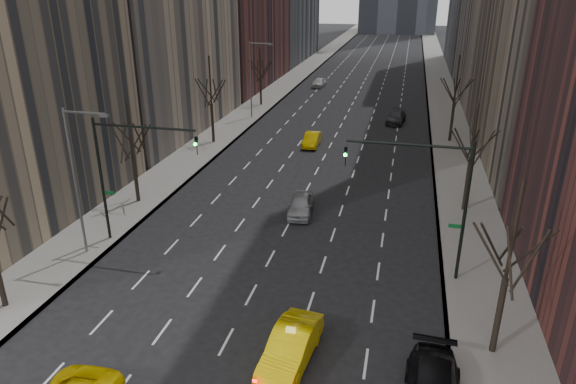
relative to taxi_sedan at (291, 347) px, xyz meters
The scene contains 17 objects.
sidewalk_left 68.41m from the taxi_sedan, 103.09° to the left, with size 4.50×320.00×0.15m, color slate.
sidewalk_right 67.24m from the taxi_sedan, 82.30° to the left, with size 4.50×320.00×0.15m, color slate.
tree_lw_b 21.33m from the taxi_sedan, 136.18° to the left, with size 3.36×3.50×7.82m.
tree_lw_c 34.37m from the taxi_sedan, 116.46° to the left, with size 3.36×3.50×8.74m.
tree_lw_d 51.04m from the taxi_sedan, 107.41° to the left, with size 3.36×3.50×7.36m.
tree_rw_a 9.65m from the taxi_sedan, 16.71° to the left, with size 3.36×3.50×8.28m.
tree_rw_b 20.79m from the taxi_sedan, 64.83° to the left, with size 3.36×3.50×7.82m.
tree_rw_c 37.80m from the taxi_sedan, 76.56° to the left, with size 3.36×3.50×8.74m.
traffic_mast_left 15.78m from the taxi_sedan, 145.07° to the left, with size 6.69×0.39×8.00m.
traffic_mast_right 11.44m from the taxi_sedan, 55.80° to the left, with size 6.69×0.39×8.00m.
streetlight_near 16.30m from the taxi_sedan, 154.80° to the left, with size 2.83×0.22×9.00m.
streetlight_far 44.21m from the taxi_sedan, 108.69° to the left, with size 2.83×0.22×9.00m.
taxi_sedan is the anchor object (origin of this frame).
silver_sedan_ahead 15.68m from the taxi_sedan, 100.21° to the left, with size 1.68×4.18×1.43m, color #94979C.
far_taxi 32.39m from the taxi_sedan, 99.03° to the left, with size 1.44×4.12×1.36m, color #D9AF04.
far_suv_grey 43.45m from the taxi_sedan, 86.09° to the left, with size 1.94×4.77×1.38m, color #2C2C30.
far_car_white 64.24m from the taxi_sedan, 98.85° to the left, with size 1.66×4.14×1.41m, color silver.
Camera 1 is at (7.25, -14.35, 15.59)m, focal length 32.00 mm.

